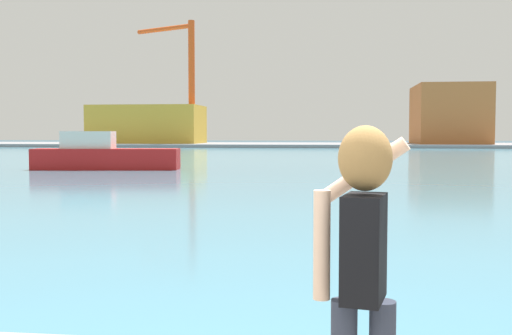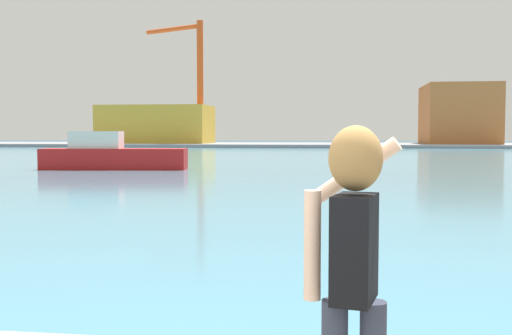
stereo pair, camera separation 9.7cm
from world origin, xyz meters
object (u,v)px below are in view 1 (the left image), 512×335
(boat_moored, at_px, (103,156))
(warehouse_right, at_px, (449,114))
(warehouse_left, at_px, (148,124))
(port_crane, at_px, (185,70))
(person_photographer, at_px, (362,254))

(boat_moored, xyz_separation_m, warehouse_right, (31.06, 62.07, 4.10))
(boat_moored, xyz_separation_m, warehouse_left, (-15.80, 59.76, 2.62))
(boat_moored, distance_m, warehouse_left, 61.87)
(boat_moored, bearing_deg, port_crane, 92.24)
(person_photographer, relative_size, warehouse_left, 0.10)
(boat_moored, bearing_deg, warehouse_right, 56.58)
(warehouse_right, bearing_deg, warehouse_left, -177.19)
(person_photographer, xyz_separation_m, warehouse_right, (17.61, 93.07, 3.38))
(port_crane, bearing_deg, boat_moored, -80.92)
(warehouse_left, bearing_deg, warehouse_right, 2.81)
(warehouse_left, xyz_separation_m, port_crane, (6.34, -0.62, 8.44))
(person_photographer, relative_size, boat_moored, 0.20)
(boat_moored, relative_size, port_crane, 0.45)
(person_photographer, bearing_deg, port_crane, 25.94)
(warehouse_right, bearing_deg, port_crane, -175.87)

